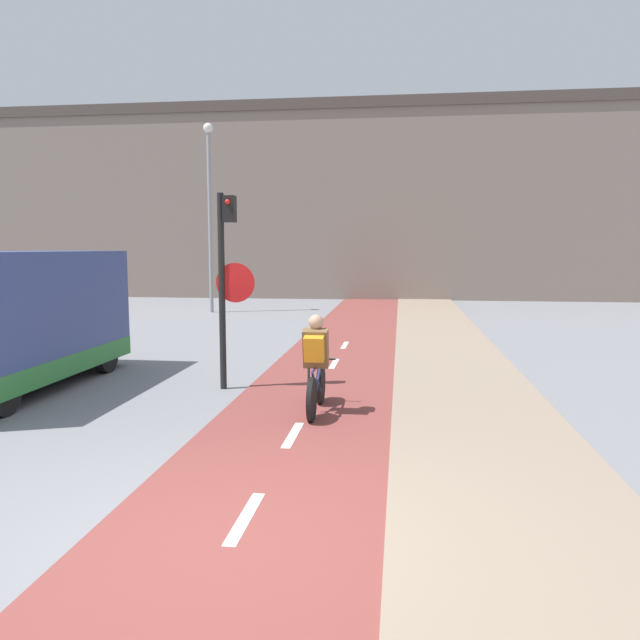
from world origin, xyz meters
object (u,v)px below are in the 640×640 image
(traffic_light_pole, at_px, (226,269))
(street_lamp_far, at_px, (210,198))
(van, at_px, (7,322))
(cyclist_near, at_px, (316,366))

(traffic_light_pole, distance_m, street_lamp_far, 13.26)
(traffic_light_pole, relative_size, street_lamp_far, 0.48)
(traffic_light_pole, distance_m, van, 3.83)
(street_lamp_far, height_order, cyclist_near, street_lamp_far)
(traffic_light_pole, height_order, cyclist_near, traffic_light_pole)
(cyclist_near, height_order, van, van)
(street_lamp_far, height_order, van, street_lamp_far)
(cyclist_near, xyz_separation_m, van, (-5.41, 0.87, 0.46))
(street_lamp_far, distance_m, van, 13.30)
(street_lamp_far, relative_size, van, 1.41)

